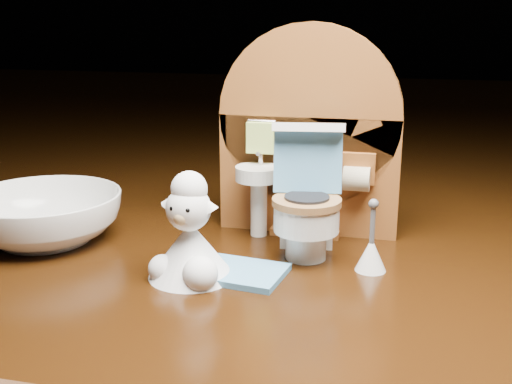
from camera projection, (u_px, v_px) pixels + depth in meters
backdrop_panel at (308, 144)px, 0.46m from camera, size 0.13×0.05×0.15m
toy_toilet at (307, 207)px, 0.42m from camera, size 0.05×0.06×0.09m
bath_mat at (242, 273)px, 0.40m from camera, size 0.06×0.05×0.00m
toilet_brush at (371, 252)px, 0.40m from camera, size 0.02×0.02×0.05m
plush_lamb at (190, 241)px, 0.39m from camera, size 0.05×0.05×0.07m
ceramic_bowl at (44, 217)px, 0.45m from camera, size 0.13×0.13×0.03m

